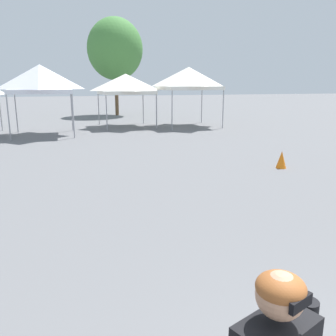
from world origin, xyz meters
The scene contains 5 objects.
canopy_tent_behind_right centered at (-3.23, 18.34, 2.77)m, with size 3.00×3.00×3.46m.
canopy_tent_right_of_center centered at (1.36, 20.69, 2.51)m, with size 3.20×3.20×3.10m.
canopy_tent_far_left centered at (4.99, 19.89, 2.84)m, with size 3.38×3.38×3.49m.
tree_behind_tents_left centered at (1.86, 28.54, 5.13)m, with size 4.32×4.32×7.52m.
traffic_cone_near_barrier centered at (4.28, 8.86, 0.27)m, with size 0.32×0.32×0.54m, color orange.
Camera 1 is at (-2.08, -0.56, 2.63)m, focal length 37.85 mm.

